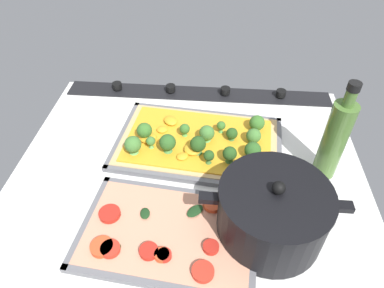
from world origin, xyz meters
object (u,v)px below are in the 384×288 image
object	(u,v)px
cooking_pot	(272,212)
oil_bottle	(335,139)
baking_tray_front	(199,144)
baking_tray_back	(169,234)
veggie_pizza_back	(166,233)
broccoli_pizza	(198,141)

from	to	relation	value
cooking_pot	oil_bottle	distance (cm)	22.14
cooking_pot	baking_tray_front	bearing A→B (deg)	-57.21
baking_tray_front	baking_tray_back	size ratio (longest dim) A/B	1.19
baking_tray_front	veggie_pizza_back	world-z (taller)	veggie_pizza_back
oil_bottle	veggie_pizza_back	bearing A→B (deg)	30.51
baking_tray_front	broccoli_pizza	world-z (taller)	broccoli_pizza
baking_tray_back	cooking_pot	world-z (taller)	cooking_pot
cooking_pot	baking_tray_back	bearing A→B (deg)	7.57
baking_tray_front	baking_tray_back	world-z (taller)	same
veggie_pizza_back	oil_bottle	size ratio (longest dim) A/B	1.40
oil_bottle	baking_tray_front	bearing A→B (deg)	-13.15
broccoli_pizza	baking_tray_back	bearing A→B (deg)	80.87
veggie_pizza_back	cooking_pot	distance (cm)	20.52
baking_tray_back	veggie_pizza_back	size ratio (longest dim) A/B	1.08
baking_tray_front	cooking_pot	world-z (taller)	cooking_pot
baking_tray_front	baking_tray_back	xyz separation A→B (cm)	(4.07, 26.12, 0.01)
baking_tray_back	oil_bottle	world-z (taller)	oil_bottle
broccoli_pizza	veggie_pizza_back	distance (cm)	26.17
baking_tray_front	baking_tray_back	bearing A→B (deg)	81.14
broccoli_pizza	baking_tray_back	distance (cm)	25.72
broccoli_pizza	cooking_pot	size ratio (longest dim) A/B	1.46
broccoli_pizza	baking_tray_back	world-z (taller)	broccoli_pizza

